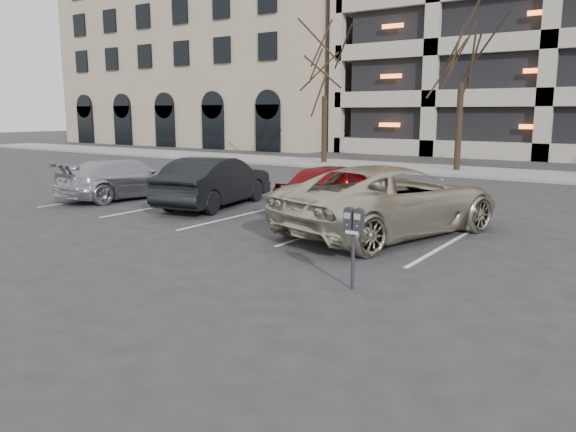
{
  "coord_description": "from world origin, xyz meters",
  "views": [
    {
      "loc": [
        5.07,
        -9.26,
        2.68
      ],
      "look_at": [
        -0.12,
        -1.7,
        0.98
      ],
      "focal_mm": 35.0,
      "sensor_mm": 36.0,
      "label": 1
    }
  ],
  "objects": [
    {
      "name": "stall_lines",
      "position": [
        -1.4,
        2.3,
        0.01
      ],
      "size": [
        16.9,
        5.2,
        0.0
      ],
      "color": "silver",
      "rests_on": "ground"
    },
    {
      "name": "tree_a",
      "position": [
        -10.0,
        16.0,
        5.59
      ],
      "size": [
        3.41,
        3.41,
        7.74
      ],
      "color": "black",
      "rests_on": "ground"
    },
    {
      "name": "tree_b",
      "position": [
        -3.0,
        16.0,
        6.36
      ],
      "size": [
        3.87,
        3.87,
        8.8
      ],
      "color": "black",
      "rests_on": "ground"
    },
    {
      "name": "sidewalk",
      "position": [
        0.0,
        16.0,
        0.06
      ],
      "size": [
        80.0,
        4.0,
        0.12
      ],
      "primitive_type": "cube",
      "color": "gray",
      "rests_on": "ground"
    },
    {
      "name": "parking_meter",
      "position": [
        1.18,
        -1.86,
        0.96
      ],
      "size": [
        0.32,
        0.13,
        1.25
      ],
      "rotation": [
        0.0,
        0.0,
        -0.01
      ],
      "color": "black",
      "rests_on": "ground"
    },
    {
      "name": "ground",
      "position": [
        0.0,
        0.0,
        0.0
      ],
      "size": [
        140.0,
        140.0,
        0.0
      ],
      "primitive_type": "plane",
      "color": "#28282B",
      "rests_on": "ground"
    },
    {
      "name": "office_building",
      "position": [
        -28.0,
        29.92,
        7.49
      ],
      "size": [
        26.0,
        16.2,
        15.0
      ],
      "color": "tan",
      "rests_on": "ground"
    },
    {
      "name": "car_dark",
      "position": [
        -5.76,
        2.79,
        0.71
      ],
      "size": [
        2.3,
        4.53,
        1.43
      ],
      "primitive_type": "imported",
      "rotation": [
        0.0,
        0.0,
        3.33
      ],
      "color": "black",
      "rests_on": "ground"
    },
    {
      "name": "car_red",
      "position": [
        -2.32,
        3.78,
        0.69
      ],
      "size": [
        1.8,
        4.09,
        1.37
      ],
      "primitive_type": "imported",
      "rotation": [
        0.0,
        0.0,
        3.1
      ],
      "color": "maroon",
      "rests_on": "ground"
    },
    {
      "name": "suv_silver",
      "position": [
        -0.01,
        2.17,
        0.77
      ],
      "size": [
        4.06,
        6.05,
        1.55
      ],
      "rotation": [
        0.0,
        0.0,
        2.85
      ],
      "color": "beige",
      "rests_on": "ground"
    },
    {
      "name": "car_silver",
      "position": [
        -9.11,
        2.37,
        0.63
      ],
      "size": [
        2.46,
        4.6,
        1.27
      ],
      "primitive_type": "imported",
      "rotation": [
        0.0,
        0.0,
        2.98
      ],
      "color": "#AEB1B7",
      "rests_on": "ground"
    }
  ]
}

